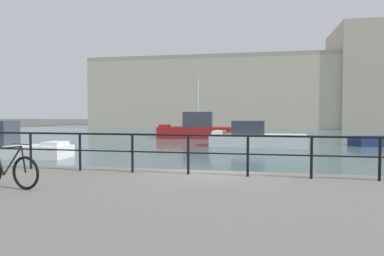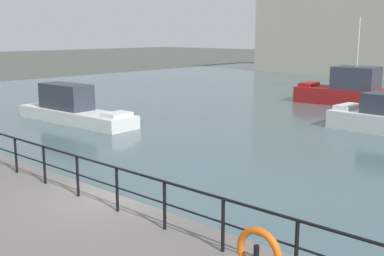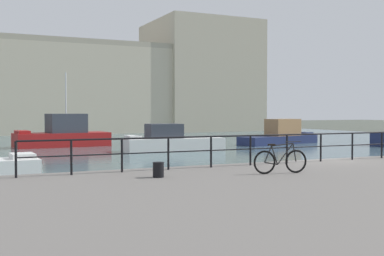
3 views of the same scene
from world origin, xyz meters
TOP-DOWN VIEW (x-y plane):
  - ground_plane at (0.00, 0.00)m, footprint 240.00×240.00m
  - water_basin at (0.00, 30.20)m, footprint 80.00×60.00m
  - harbor_building at (6.16, 53.49)m, footprint 56.93×14.83m
  - moored_cabin_cruiser at (13.03, 20.91)m, footprint 8.71×4.18m
  - moored_green_narrowboat at (0.97, 17.64)m, footprint 7.40×3.02m
  - moored_white_yacht at (-5.30, 25.83)m, footprint 7.80×3.51m
  - quay_railing at (-0.55, -0.75)m, footprint 22.01×0.07m
  - parked_bicycle at (-4.10, -3.14)m, footprint 1.76×0.35m
  - mooring_bollard at (-7.79, -2.35)m, footprint 0.32×0.32m

SIDE VIEW (x-z plane):
  - ground_plane at x=0.00m, z-range 0.00..0.00m
  - water_basin at x=0.00m, z-range 0.00..0.01m
  - moored_green_narrowboat at x=0.97m, z-range -0.30..1.70m
  - moored_cabin_cruiser at x=13.03m, z-range -0.33..1.91m
  - moored_white_yacht at x=-5.30m, z-range -2.05..4.09m
  - mooring_bollard at x=-7.79m, z-range 1.00..1.44m
  - parked_bicycle at x=-4.10m, z-range 0.90..1.88m
  - quay_railing at x=-0.55m, z-range 1.19..2.27m
  - harbor_building at x=6.16m, z-range -1.79..14.85m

